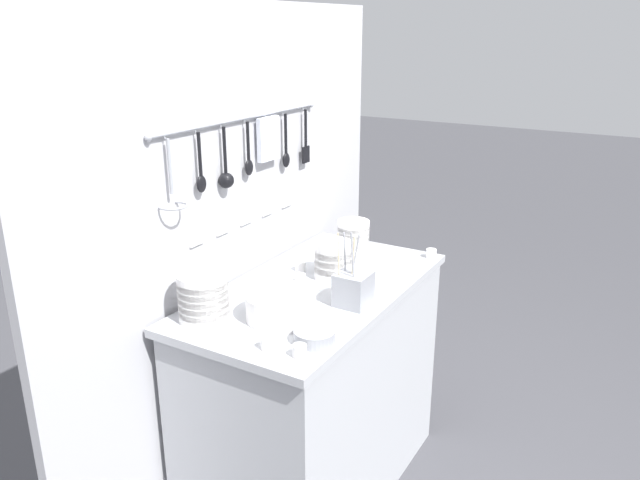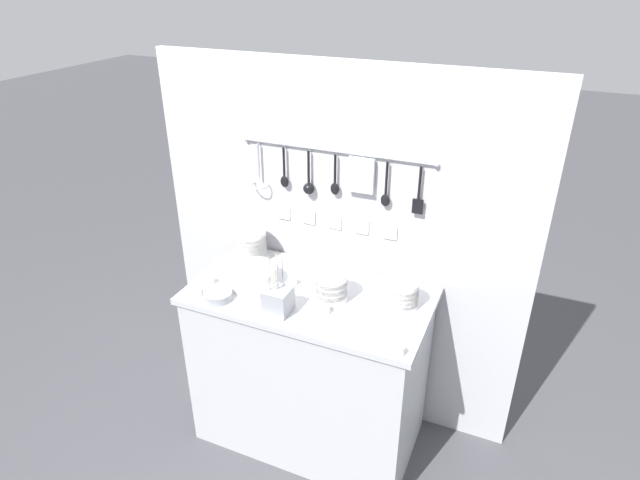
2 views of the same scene
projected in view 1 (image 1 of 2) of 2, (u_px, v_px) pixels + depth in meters
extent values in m
cube|color=#ADAFB5|center=(316.00, 291.00, 2.31)|extent=(1.13, 0.60, 0.03)
cube|color=#ADAFB5|center=(316.00, 394.00, 2.46)|extent=(1.09, 0.58, 0.86)
cube|color=#B2B2B7|center=(242.00, 256.00, 2.45)|extent=(1.93, 0.04, 1.90)
cylinder|color=#93969E|center=(243.00, 118.00, 2.26)|extent=(0.95, 0.01, 0.01)
sphere|color=#93969E|center=(148.00, 138.00, 1.87)|extent=(0.02, 0.02, 0.02)
sphere|color=#93969E|center=(311.00, 105.00, 2.64)|extent=(0.02, 0.02, 0.02)
cylinder|color=#93969E|center=(170.00, 167.00, 1.95)|extent=(0.01, 0.01, 0.18)
torus|color=#93969E|center=(173.00, 206.00, 2.00)|extent=(0.10, 0.10, 0.01)
cylinder|color=#93969E|center=(165.00, 136.00, 1.93)|extent=(0.01, 0.01, 0.02)
cylinder|color=black|center=(200.00, 155.00, 2.07)|extent=(0.01, 0.01, 0.15)
ellipsoid|color=black|center=(201.00, 184.00, 2.10)|extent=(0.04, 0.02, 0.06)
cylinder|color=#93969E|center=(195.00, 130.00, 2.05)|extent=(0.01, 0.01, 0.02)
cylinder|color=black|center=(225.00, 151.00, 2.18)|extent=(0.01, 0.01, 0.17)
sphere|color=black|center=(226.00, 180.00, 2.21)|extent=(0.06, 0.06, 0.06)
cylinder|color=#93969E|center=(221.00, 125.00, 2.15)|extent=(0.01, 0.01, 0.02)
cylinder|color=black|center=(248.00, 142.00, 2.28)|extent=(0.01, 0.01, 0.14)
ellipsoid|color=black|center=(249.00, 167.00, 2.32)|extent=(0.04, 0.02, 0.06)
cylinder|color=#93969E|center=(245.00, 120.00, 2.26)|extent=(0.01, 0.01, 0.02)
cube|color=silver|center=(268.00, 139.00, 2.39)|extent=(0.12, 0.02, 0.17)
cylinder|color=#93969E|center=(265.00, 116.00, 2.37)|extent=(0.01, 0.01, 0.02)
cylinder|color=black|center=(286.00, 134.00, 2.49)|extent=(0.01, 0.01, 0.16)
ellipsoid|color=black|center=(286.00, 160.00, 2.53)|extent=(0.04, 0.02, 0.06)
cylinder|color=#93969E|center=(283.00, 112.00, 2.47)|extent=(0.01, 0.01, 0.02)
cylinder|color=black|center=(306.00, 129.00, 2.62)|extent=(0.01, 0.01, 0.16)
cube|color=black|center=(306.00, 155.00, 2.65)|extent=(0.05, 0.01, 0.07)
cylinder|color=#93969E|center=(303.00, 108.00, 2.59)|extent=(0.01, 0.01, 0.02)
cube|color=white|center=(196.00, 235.00, 2.15)|extent=(0.07, 0.01, 0.07)
cube|color=white|center=(222.00, 224.00, 2.27)|extent=(0.07, 0.01, 0.07)
cube|color=white|center=(246.00, 215.00, 2.38)|extent=(0.07, 0.01, 0.07)
cube|color=white|center=(267.00, 206.00, 2.50)|extent=(0.07, 0.01, 0.07)
cube|color=white|center=(286.00, 198.00, 2.61)|extent=(0.07, 0.01, 0.07)
cylinder|color=white|center=(204.00, 313.00, 2.05)|extent=(0.17, 0.17, 0.04)
cylinder|color=white|center=(204.00, 307.00, 2.04)|extent=(0.17, 0.17, 0.04)
cylinder|color=white|center=(204.00, 300.00, 2.03)|extent=(0.17, 0.17, 0.04)
cylinder|color=white|center=(203.00, 293.00, 2.03)|extent=(0.17, 0.17, 0.04)
cylinder|color=white|center=(203.00, 286.00, 2.02)|extent=(0.17, 0.17, 0.04)
cylinder|color=white|center=(202.00, 279.00, 2.01)|extent=(0.17, 0.17, 0.04)
cylinder|color=white|center=(353.00, 245.00, 2.68)|extent=(0.14, 0.14, 0.04)
cylinder|color=white|center=(353.00, 240.00, 2.68)|extent=(0.14, 0.14, 0.04)
cylinder|color=white|center=(353.00, 235.00, 2.67)|extent=(0.14, 0.14, 0.04)
cylinder|color=white|center=(353.00, 230.00, 2.66)|extent=(0.14, 0.14, 0.04)
cylinder|color=white|center=(354.00, 225.00, 2.65)|extent=(0.14, 0.14, 0.04)
cylinder|color=white|center=(333.00, 271.00, 2.39)|extent=(0.15, 0.15, 0.05)
cylinder|color=white|center=(333.00, 264.00, 2.38)|extent=(0.15, 0.15, 0.05)
cylinder|color=white|center=(333.00, 256.00, 2.37)|extent=(0.15, 0.15, 0.05)
cylinder|color=white|center=(333.00, 249.00, 2.36)|extent=(0.15, 0.15, 0.05)
cylinder|color=white|center=(281.00, 317.00, 2.06)|extent=(0.23, 0.23, 0.01)
cylinder|color=white|center=(281.00, 314.00, 2.06)|extent=(0.23, 0.23, 0.01)
cylinder|color=white|center=(281.00, 311.00, 2.05)|extent=(0.23, 0.23, 0.01)
cylinder|color=white|center=(281.00, 308.00, 2.05)|extent=(0.23, 0.23, 0.01)
cylinder|color=white|center=(281.00, 305.00, 2.05)|extent=(0.23, 0.23, 0.01)
cylinder|color=white|center=(281.00, 301.00, 2.04)|extent=(0.23, 0.23, 0.01)
cylinder|color=white|center=(281.00, 298.00, 2.04)|extent=(0.23, 0.23, 0.01)
cylinder|color=white|center=(281.00, 295.00, 2.04)|extent=(0.23, 0.23, 0.01)
cylinder|color=#93969E|center=(315.00, 336.00, 1.91)|extent=(0.13, 0.13, 0.04)
cube|color=#93969E|center=(353.00, 289.00, 2.15)|extent=(0.11, 0.11, 0.12)
cylinder|color=#C6B793|center=(353.00, 264.00, 2.11)|extent=(0.01, 0.01, 0.19)
cylinder|color=#93969E|center=(345.00, 260.00, 2.14)|extent=(0.01, 0.01, 0.20)
cylinder|color=#93969E|center=(354.00, 262.00, 2.12)|extent=(0.03, 0.03, 0.20)
cylinder|color=#C6B793|center=(339.00, 263.00, 2.10)|extent=(0.03, 0.03, 0.20)
cylinder|color=#93969E|center=(353.00, 263.00, 2.08)|extent=(0.01, 0.02, 0.22)
cylinder|color=white|center=(300.00, 266.00, 2.46)|extent=(0.04, 0.04, 0.04)
cylinder|color=white|center=(300.00, 279.00, 2.34)|extent=(0.04, 0.04, 0.04)
cylinder|color=white|center=(268.00, 343.00, 1.86)|extent=(0.04, 0.04, 0.04)
cylinder|color=white|center=(300.00, 351.00, 1.82)|extent=(0.04, 0.04, 0.04)
cylinder|color=white|center=(292.00, 290.00, 2.24)|extent=(0.04, 0.04, 0.04)
cylinder|color=white|center=(431.00, 254.00, 2.59)|extent=(0.04, 0.04, 0.04)
cylinder|color=white|center=(360.00, 277.00, 2.35)|extent=(0.04, 0.04, 0.04)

